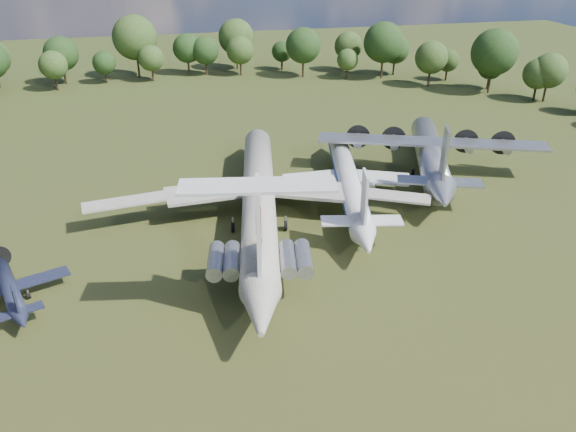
{
  "coord_description": "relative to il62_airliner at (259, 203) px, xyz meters",
  "views": [
    {
      "loc": [
        -4.98,
        -59.62,
        34.47
      ],
      "look_at": [
        7.53,
        -4.45,
        5.0
      ],
      "focal_mm": 35.0,
      "sensor_mm": 36.0,
      "label": 1
    }
  ],
  "objects": [
    {
      "name": "small_prop_west",
      "position": [
        -27.82,
        -11.35,
        -1.62
      ],
      "size": [
        16.93,
        19.46,
        2.39
      ],
      "primitive_type": null,
      "rotation": [
        0.0,
        0.0,
        0.36
      ],
      "color": "black",
      "rests_on": "ground"
    },
    {
      "name": "tu104_jet",
      "position": [
        13.49,
        4.66,
        -0.72
      ],
      "size": [
        39.36,
        47.52,
        4.2
      ],
      "primitive_type": null,
      "rotation": [
        0.0,
        0.0,
        -0.2
      ],
      "color": "silver",
      "rests_on": "ground"
    },
    {
      "name": "an12_transport",
      "position": [
        28.43,
        9.91,
        -0.29
      ],
      "size": [
        45.61,
        48.01,
        5.07
      ],
      "primitive_type": null,
      "rotation": [
        0.0,
        0.0,
        -0.35
      ],
      "color": "#999CA0",
      "rests_on": "ground"
    },
    {
      "name": "ground",
      "position": [
        -5.61,
        -3.96,
        -2.82
      ],
      "size": [
        300.0,
        300.0,
        0.0
      ],
      "primitive_type": "plane",
      "color": "#203D14",
      "rests_on": "ground"
    },
    {
      "name": "il62_airliner",
      "position": [
        0.0,
        0.0,
        0.0
      ],
      "size": [
        53.27,
        64.12,
        5.64
      ],
      "primitive_type": null,
      "rotation": [
        0.0,
        0.0,
        -0.17
      ],
      "color": "silver",
      "rests_on": "ground"
    },
    {
      "name": "person_on_il62",
      "position": [
        -2.66,
        -15.56,
        3.75
      ],
      "size": [
        0.81,
        0.74,
        1.86
      ],
      "primitive_type": "imported",
      "rotation": [
        0.0,
        0.0,
        2.58
      ],
      "color": "#8E6248",
      "rests_on": "il62_airliner"
    }
  ]
}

